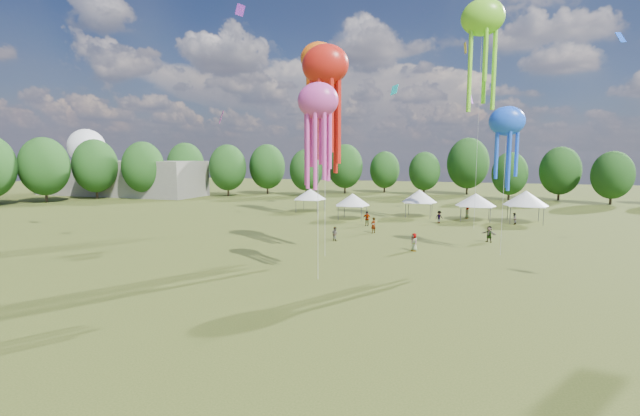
% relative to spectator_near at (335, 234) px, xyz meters
% --- Properties ---
extents(spectator_near, '(0.93, 0.86, 1.54)m').
position_rel_spectator_near_xyz_m(spectator_near, '(0.00, 0.00, 0.00)').
color(spectator_near, gray).
rests_on(spectator_near, ground).
extents(spectators_far, '(19.48, 26.10, 1.92)m').
position_rel_spectator_near_xyz_m(spectators_far, '(10.58, 10.77, 0.11)').
color(spectators_far, gray).
rests_on(spectators_far, ground).
extents(festival_tents, '(37.57, 11.25, 4.45)m').
position_rel_spectator_near_xyz_m(festival_tents, '(7.44, 20.63, 2.33)').
color(festival_tents, '#47474C').
rests_on(festival_tents, ground).
extents(show_kites, '(27.50, 32.08, 27.77)m').
position_rel_spectator_near_xyz_m(show_kites, '(4.21, 6.81, 18.03)').
color(show_kites, red).
rests_on(show_kites, ground).
extents(treeline, '(201.57, 95.24, 13.43)m').
position_rel_spectator_near_xyz_m(treeline, '(4.74, 27.84, 5.78)').
color(treeline, '#38281C').
rests_on(treeline, ground).
extents(hangar, '(40.00, 12.00, 8.00)m').
position_rel_spectator_near_xyz_m(hangar, '(-63.39, 37.32, 3.23)').
color(hangar, gray).
rests_on(hangar, ground).
extents(radome, '(9.00, 9.00, 16.00)m').
position_rel_spectator_near_xyz_m(radome, '(-79.39, 43.32, 9.22)').
color(radome, white).
rests_on(radome, ground).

